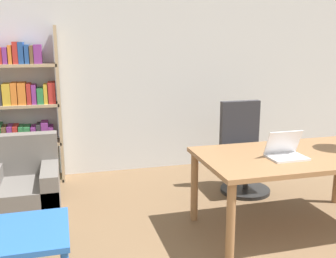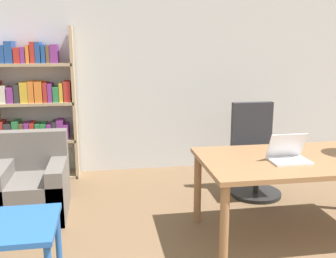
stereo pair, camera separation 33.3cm
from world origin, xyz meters
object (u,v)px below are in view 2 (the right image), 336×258
Objects in this scene: office_chair at (255,154)px; laptop at (288,155)px; desk at (300,167)px; side_table_blue at (16,236)px; armchair at (32,188)px; bookshelf at (33,111)px.

laptop is at bearing -98.36° from office_chair.
desk reaches higher than side_table_blue.
armchair is at bearing 160.28° from desk.
desk is 2.57m from armchair.
desk is 3.20m from bookshelf.
bookshelf is (-2.37, 2.03, 0.09)m from laptop.
office_chair is (0.00, 1.03, -0.18)m from desk.
bookshelf reaches higher than side_table_blue.
side_table_blue is (-2.26, -1.57, 0.01)m from office_chair.
laptop is 1.16m from office_chair.
side_table_blue is 2.54m from bookshelf.
armchair is (-2.40, -0.17, -0.19)m from office_chair.
side_table_blue is (-2.26, -0.54, -0.18)m from desk.
side_table_blue is at bearing -145.25° from office_chair.
laptop is at bearing -154.42° from desk.
laptop is 0.17× the size of bookshelf.
desk is at bearing 13.52° from side_table_blue.
laptop reaches higher than armchair.
bookshelf is at bearing 96.47° from armchair.
desk is 2.16× the size of armchair.
bookshelf is (-0.27, 2.50, 0.40)m from side_table_blue.
armchair is at bearing 157.36° from laptop.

